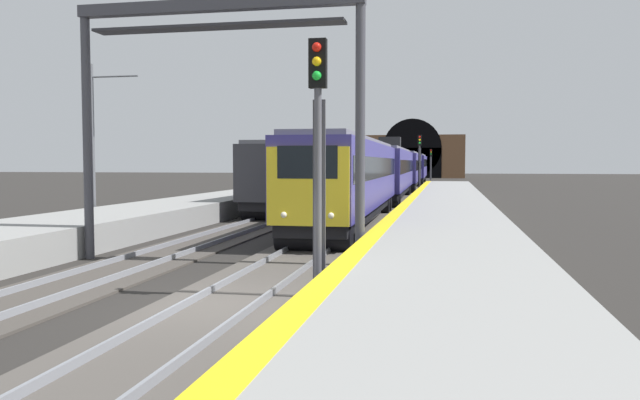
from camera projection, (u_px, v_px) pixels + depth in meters
name	position (u px, v px, depth m)	size (l,w,h in m)	color
ground_plane	(224.00, 308.00, 13.14)	(320.00, 320.00, 0.00)	#282623
platform_right	(444.00, 293.00, 12.22)	(112.00, 4.40, 1.01)	gray
platform_right_edge_strip	(344.00, 263.00, 12.58)	(112.00, 0.50, 0.01)	yellow
track_main_line	(224.00, 306.00, 13.13)	(160.00, 3.09, 0.21)	#4C4742
track_adjacent_line	(36.00, 297.00, 14.00)	(160.00, 2.90, 0.21)	#423D38
train_main_approaching	(399.00, 169.00, 60.06)	(81.50, 3.10, 4.99)	navy
train_adjacent_platform	(331.00, 171.00, 49.24)	(36.83, 3.12, 5.03)	#333338
railway_signal_near	(318.00, 145.00, 13.68)	(0.39, 0.38, 5.66)	#4C4C54
railway_signal_mid	(420.00, 158.00, 62.42)	(0.39, 0.38, 5.70)	#38383D
railway_signal_far	(431.00, 162.00, 103.35)	(0.39, 0.38, 5.14)	#4C4C54
overhead_signal_gantry	(217.00, 66.00, 18.65)	(0.70, 8.81, 7.79)	#3F3F47
tunnel_portal	(412.00, 156.00, 121.51)	(2.81, 19.73, 11.28)	brown
catenary_mast_near	(93.00, 144.00, 28.94)	(0.22, 2.43, 7.48)	#595B60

